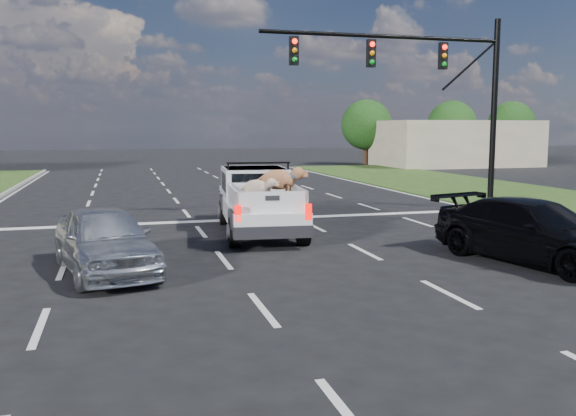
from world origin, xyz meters
name	(u,v)px	position (x,y,z in m)	size (l,w,h in m)	color
ground	(360,301)	(0.00, 0.00, 0.00)	(160.00, 160.00, 0.00)	black
road_markings	(271,237)	(0.00, 6.56, 0.01)	(17.75, 60.00, 0.01)	silver
traffic_signal	(437,81)	(7.20, 10.50, 4.73)	(9.11, 0.31, 7.00)	black
building_right	(455,143)	(22.00, 34.00, 1.80)	(12.00, 7.00, 3.60)	#BEAC91
tree_far_d	(366,125)	(16.00, 38.00, 3.29)	(4.20, 4.20, 5.40)	#332114
tree_far_e	(452,125)	(24.00, 38.00, 3.29)	(4.20, 4.20, 5.40)	#332114
tree_far_f	(512,125)	(30.00, 38.00, 3.29)	(4.20, 4.20, 5.40)	#332114
pickup_truck	(259,200)	(-0.12, 7.45, 0.96)	(2.50, 5.64, 2.05)	black
silver_sedan	(105,240)	(-4.34, 3.42, 0.71)	(1.67, 4.16, 1.42)	silver
black_coupe	(534,232)	(4.95, 1.85, 0.71)	(1.99, 4.90, 1.42)	black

